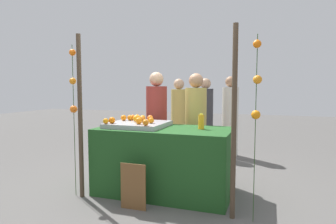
# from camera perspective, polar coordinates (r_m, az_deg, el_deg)

# --- Properties ---
(ground_plane) EXTENTS (24.00, 24.00, 0.00)m
(ground_plane) POSITION_cam_1_polar(r_m,az_deg,el_deg) (4.13, -0.71, -15.19)
(ground_plane) COLOR #565451
(stall_counter) EXTENTS (1.75, 0.89, 0.87)m
(stall_counter) POSITION_cam_1_polar(r_m,az_deg,el_deg) (4.00, -0.71, -9.30)
(stall_counter) COLOR #1E4C1E
(stall_counter) RESTS_ON ground_plane
(orange_tray) EXTENTS (0.75, 0.73, 0.06)m
(orange_tray) POSITION_cam_1_polar(r_m,az_deg,el_deg) (4.08, -5.71, -2.38)
(orange_tray) COLOR #9EA0A5
(orange_tray) RESTS_ON stall_counter
(orange_0) EXTENTS (0.07, 0.07, 0.07)m
(orange_0) POSITION_cam_1_polar(r_m,az_deg,el_deg) (4.27, -5.67, -1.14)
(orange_0) COLOR orange
(orange_0) RESTS_ON orange_tray
(orange_1) EXTENTS (0.08, 0.08, 0.08)m
(orange_1) POSITION_cam_1_polar(r_m,az_deg,el_deg) (4.18, -3.44, -1.19)
(orange_1) COLOR orange
(orange_1) RESTS_ON orange_tray
(orange_2) EXTENTS (0.08, 0.08, 0.08)m
(orange_2) POSITION_cam_1_polar(r_m,az_deg,el_deg) (4.29, -7.30, -1.10)
(orange_2) COLOR orange
(orange_2) RESTS_ON orange_tray
(orange_3) EXTENTS (0.07, 0.07, 0.07)m
(orange_3) POSITION_cam_1_polar(r_m,az_deg,el_deg) (3.95, -11.85, -1.71)
(orange_3) COLOR orange
(orange_3) RESTS_ON orange_tray
(orange_4) EXTENTS (0.08, 0.08, 0.08)m
(orange_4) POSITION_cam_1_polar(r_m,az_deg,el_deg) (4.28, -8.51, -1.10)
(orange_4) COLOR orange
(orange_4) RESTS_ON orange_tray
(orange_5) EXTENTS (0.08, 0.08, 0.08)m
(orange_5) POSITION_cam_1_polar(r_m,az_deg,el_deg) (4.19, -4.89, -1.19)
(orange_5) COLOR orange
(orange_5) RESTS_ON orange_tray
(orange_6) EXTENTS (0.08, 0.08, 0.08)m
(orange_6) POSITION_cam_1_polar(r_m,az_deg,el_deg) (4.35, -6.79, -1.02)
(orange_6) COLOR orange
(orange_6) RESTS_ON orange_tray
(orange_7) EXTENTS (0.09, 0.09, 0.09)m
(orange_7) POSITION_cam_1_polar(r_m,az_deg,el_deg) (4.12, -6.16, -1.26)
(orange_7) COLOR orange
(orange_7) RESTS_ON orange_tray
(orange_8) EXTENTS (0.08, 0.08, 0.08)m
(orange_8) POSITION_cam_1_polar(r_m,az_deg,el_deg) (3.69, -4.31, -2.04)
(orange_8) COLOR orange
(orange_8) RESTS_ON orange_tray
(orange_9) EXTENTS (0.08, 0.08, 0.08)m
(orange_9) POSITION_cam_1_polar(r_m,az_deg,el_deg) (4.12, -4.98, -1.32)
(orange_9) COLOR orange
(orange_9) RESTS_ON orange_tray
(orange_10) EXTENTS (0.08, 0.08, 0.08)m
(orange_10) POSITION_cam_1_polar(r_m,az_deg,el_deg) (4.38, -5.95, -0.97)
(orange_10) COLOR orange
(orange_10) RESTS_ON orange_tray
(orange_11) EXTENTS (0.08, 0.08, 0.08)m
(orange_11) POSITION_cam_1_polar(r_m,az_deg,el_deg) (3.93, -3.26, -1.62)
(orange_11) COLOR orange
(orange_11) RESTS_ON orange_tray
(orange_12) EXTENTS (0.09, 0.09, 0.09)m
(orange_12) POSITION_cam_1_polar(r_m,az_deg,el_deg) (3.85, -5.63, -1.69)
(orange_12) COLOR orange
(orange_12) RESTS_ON orange_tray
(orange_13) EXTENTS (0.09, 0.09, 0.09)m
(orange_13) POSITION_cam_1_polar(r_m,az_deg,el_deg) (3.97, -10.69, -1.58)
(orange_13) COLOR orange
(orange_13) RESTS_ON orange_tray
(juice_bottle) EXTENTS (0.08, 0.08, 0.20)m
(juice_bottle) POSITION_cam_1_polar(r_m,az_deg,el_deg) (3.83, 6.39, -1.88)
(juice_bottle) COLOR #F5A41D
(juice_bottle) RESTS_ON stall_counter
(chalkboard_sign) EXTENTS (0.31, 0.03, 0.55)m
(chalkboard_sign) POSITION_cam_1_polar(r_m,az_deg,el_deg) (3.56, -6.64, -14.09)
(chalkboard_sign) COLOR brown
(chalkboard_sign) RESTS_ON ground_plane
(vendor_left) EXTENTS (0.33, 0.33, 1.64)m
(vendor_left) POSITION_cam_1_polar(r_m,az_deg,el_deg) (4.74, -2.19, -3.02)
(vendor_left) COLOR maroon
(vendor_left) RESTS_ON ground_plane
(vendor_right) EXTENTS (0.32, 0.32, 1.62)m
(vendor_right) POSITION_cam_1_polar(r_m,az_deg,el_deg) (4.58, 5.33, -3.46)
(vendor_right) COLOR tan
(vendor_right) RESTS_ON ground_plane
(crowd_person_0) EXTENTS (0.33, 0.33, 1.63)m
(crowd_person_0) POSITION_cam_1_polar(r_m,az_deg,el_deg) (6.19, 11.81, -1.34)
(crowd_person_0) COLOR beige
(crowd_person_0) RESTS_ON ground_plane
(crowd_person_1) EXTENTS (0.32, 0.32, 1.58)m
(crowd_person_1) POSITION_cam_1_polar(r_m,az_deg,el_deg) (6.11, 2.08, -1.54)
(crowd_person_1) COLOR tan
(crowd_person_1) RESTS_ON ground_plane
(crowd_person_2) EXTENTS (0.32, 0.32, 1.59)m
(crowd_person_2) POSITION_cam_1_polar(r_m,az_deg,el_deg) (6.21, 7.15, -1.41)
(crowd_person_2) COLOR #333338
(crowd_person_2) RESTS_ON ground_plane
(canopy_post_left) EXTENTS (0.06, 0.06, 2.07)m
(canopy_post_left) POSITION_cam_1_polar(r_m,az_deg,el_deg) (3.91, -16.47, -0.93)
(canopy_post_left) COLOR #473828
(canopy_post_left) RESTS_ON ground_plane
(canopy_post_right) EXTENTS (0.06, 0.06, 2.07)m
(canopy_post_right) POSITION_cam_1_polar(r_m,az_deg,el_deg) (3.21, 12.53, -2.09)
(canopy_post_right) COLOR #473828
(canopy_post_right) RESTS_ON ground_plane
(garland_strand_left) EXTENTS (0.10, 0.09, 1.94)m
(garland_strand_left) POSITION_cam_1_polar(r_m,az_deg,el_deg) (3.96, -17.74, 4.64)
(garland_strand_left) COLOR #2D4C23
(garland_strand_left) RESTS_ON ground_plane
(garland_strand_right) EXTENTS (0.10, 0.09, 1.94)m
(garland_strand_right) POSITION_cam_1_polar(r_m,az_deg,el_deg) (3.15, 16.63, 4.80)
(garland_strand_right) COLOR #2D4C23
(garland_strand_right) RESTS_ON ground_plane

